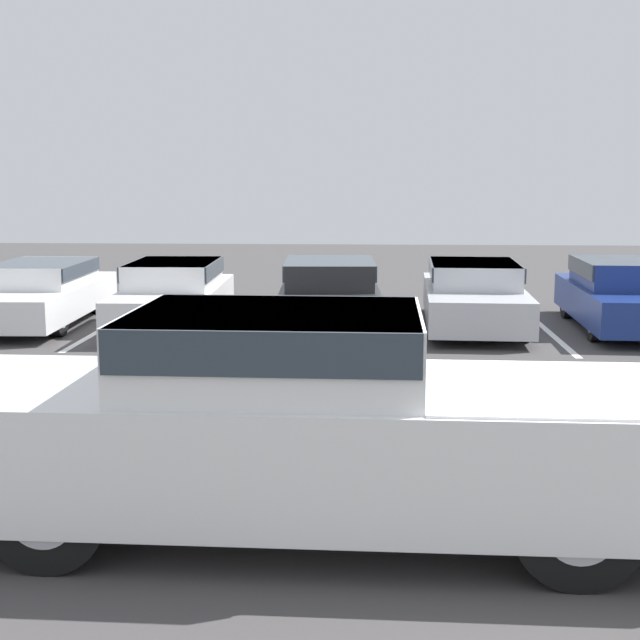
% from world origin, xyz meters
% --- Properties ---
extents(ground_plane, '(60.00, 60.00, 0.00)m').
position_xyz_m(ground_plane, '(0.00, 0.00, 0.00)').
color(ground_plane, '#423F3F').
extents(stall_stripe_b, '(0.12, 5.31, 0.01)m').
position_xyz_m(stall_stripe_b, '(-5.74, 9.54, 0.00)').
color(stall_stripe_b, white).
rests_on(stall_stripe_b, ground_plane).
extents(stall_stripe_c, '(0.12, 5.31, 0.01)m').
position_xyz_m(stall_stripe_c, '(-3.01, 9.54, 0.00)').
color(stall_stripe_c, white).
rests_on(stall_stripe_c, ground_plane).
extents(stall_stripe_d, '(0.12, 5.31, 0.01)m').
position_xyz_m(stall_stripe_d, '(-0.28, 9.54, 0.00)').
color(stall_stripe_d, white).
rests_on(stall_stripe_d, ground_plane).
extents(stall_stripe_e, '(0.12, 5.31, 0.01)m').
position_xyz_m(stall_stripe_e, '(2.44, 9.54, 0.00)').
color(stall_stripe_e, white).
rests_on(stall_stripe_e, ground_plane).
extents(pickup_truck, '(6.23, 2.05, 1.77)m').
position_xyz_m(pickup_truck, '(-1.21, -0.13, 0.90)').
color(pickup_truck, white).
rests_on(pickup_truck, ground_plane).
extents(parked_sedan_a, '(1.90, 4.82, 1.17)m').
position_xyz_m(parked_sedan_a, '(-7.09, 9.72, 0.63)').
color(parked_sedan_a, silver).
rests_on(parked_sedan_a, ground_plane).
extents(parked_sedan_b, '(1.82, 4.45, 1.22)m').
position_xyz_m(parked_sedan_b, '(-4.46, 9.47, 0.65)').
color(parked_sedan_b, silver).
rests_on(parked_sedan_b, ground_plane).
extents(parked_sedan_c, '(2.02, 4.67, 1.23)m').
position_xyz_m(parked_sedan_c, '(-1.57, 9.82, 0.66)').
color(parked_sedan_c, '#232326').
rests_on(parked_sedan_c, ground_plane).
extents(parked_sedan_d, '(1.94, 4.61, 1.22)m').
position_xyz_m(parked_sedan_d, '(1.12, 9.70, 0.65)').
color(parked_sedan_d, '#B7BABF').
rests_on(parked_sedan_d, ground_plane).
extents(parked_sedan_e, '(1.95, 4.45, 1.28)m').
position_xyz_m(parked_sedan_e, '(3.87, 9.65, 0.68)').
color(parked_sedan_e, navy).
rests_on(parked_sedan_e, ground_plane).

